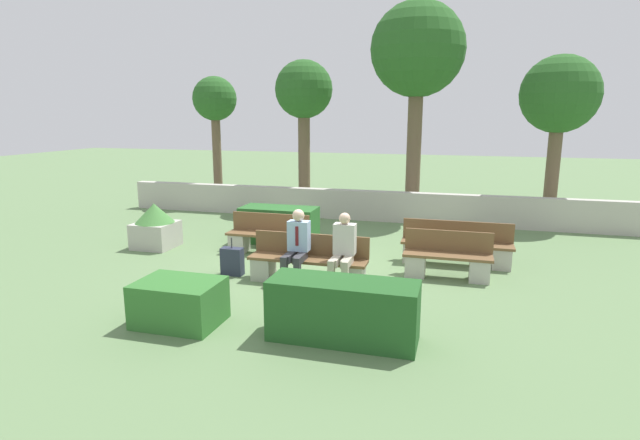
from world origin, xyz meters
name	(u,v)px	position (x,y,z in m)	size (l,w,h in m)	color
ground_plane	(311,270)	(0.00, 0.00, 0.00)	(60.00, 60.00, 0.00)	#607F51
perimeter_wall	(360,205)	(0.00, 4.97, 0.43)	(14.66, 0.30, 0.86)	#B7B2A8
bench_front	(308,264)	(0.18, -0.73, 0.35)	(2.16, 0.48, 0.86)	brown
bench_left_side	(456,248)	(2.74, 1.15, 0.35)	(2.20, 0.48, 0.86)	brown
bench_right_side	(447,261)	(2.59, 0.21, 0.32)	(1.61, 0.49, 0.86)	brown
bench_back	(268,239)	(-1.24, 0.86, 0.33)	(1.78, 0.48, 0.86)	brown
person_seated_man	(297,244)	(0.01, -0.87, 0.75)	(0.38, 0.63, 1.35)	#333338
person_seated_woman	(343,248)	(0.85, -0.87, 0.73)	(0.38, 0.63, 1.33)	#B2A893
hedge_block_near_left	(179,302)	(-1.08, -2.99, 0.32)	(1.19, 0.87, 0.64)	#33702D
hedge_block_near_right	(279,225)	(-1.35, 1.88, 0.42)	(1.80, 0.81, 0.85)	#286028
hedge_block_mid_left	(343,310)	(1.33, -2.86, 0.41)	(2.00, 0.71, 0.83)	#235623
planter_corner_left	(155,225)	(-3.91, 0.67, 0.51)	(0.88, 0.88, 1.02)	#B7B2A8
suitcase	(232,261)	(-1.34, -0.71, 0.26)	(0.41, 0.20, 0.73)	#282D42
tree_leftmost	(215,104)	(-5.21, 6.33, 3.35)	(1.44, 1.44, 4.23)	brown
tree_center_left	(304,94)	(-2.09, 6.23, 3.60)	(1.79, 1.79, 4.66)	brown
tree_center_right	(418,53)	(1.38, 5.89, 4.69)	(2.66, 2.66, 6.12)	brown
tree_rightmost	(560,97)	(5.17, 5.95, 3.44)	(2.07, 2.07, 4.56)	brown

